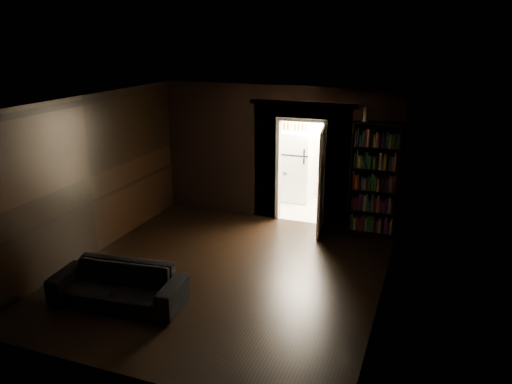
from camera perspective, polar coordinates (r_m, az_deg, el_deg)
ground at (r=8.33m, az=-3.64°, el=-9.27°), size 5.50×5.50×0.00m
room_walls at (r=8.67m, az=-1.04°, el=3.76°), size 5.02×5.61×2.84m
kitchen_alcove at (r=11.23m, az=6.63°, el=4.40°), size 2.20×1.80×2.60m
sofa at (r=7.60m, az=-15.53°, el=-9.56°), size 2.01×1.02×0.75m
bookshelf at (r=9.78m, az=13.33°, el=1.37°), size 0.93×0.43×2.20m
refrigerator at (r=11.67m, az=4.61°, el=3.01°), size 0.85×0.80×1.65m
door at (r=9.69m, az=7.42°, el=1.09°), size 0.18×0.85×2.05m
figurine at (r=9.56m, az=12.36°, el=8.67°), size 0.12×0.12×0.27m
bottles at (r=11.44m, az=4.49°, el=7.55°), size 0.57×0.25×0.23m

